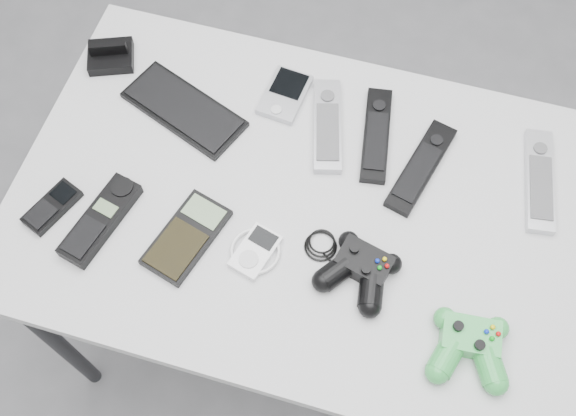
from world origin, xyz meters
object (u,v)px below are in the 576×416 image
(desk, at_px, (307,218))
(remote_silver_a, at_px, (327,125))
(controller_green, at_px, (470,345))
(pda, at_px, (285,94))
(remote_black_b, at_px, (421,167))
(remote_black_a, at_px, (376,134))
(mobile_phone, at_px, (52,207))
(calculator, at_px, (186,237))
(cordless_handset, at_px, (100,220))
(pda_keyboard, at_px, (184,109))
(remote_silver_b, at_px, (540,180))
(mp3_player, at_px, (255,251))
(controller_black, at_px, (360,269))

(desk, xyz_separation_m, remote_silver_a, (-0.01, 0.17, 0.07))
(desk, distance_m, controller_green, 0.39)
(pda, xyz_separation_m, remote_black_b, (0.29, -0.09, 0.00))
(remote_black_a, bearing_deg, desk, -125.31)
(mobile_phone, relative_size, calculator, 0.65)
(pda, distance_m, cordless_handset, 0.43)
(mobile_phone, bearing_deg, cordless_handset, 20.41)
(pda_keyboard, bearing_deg, remote_black_b, 21.29)
(remote_silver_b, bearing_deg, controller_green, -110.17)
(calculator, bearing_deg, remote_silver_b, 42.04)
(remote_black_b, height_order, mp3_player, remote_black_b)
(cordless_handset, distance_m, controller_green, 0.67)
(controller_green, bearing_deg, remote_silver_a, 128.03)
(remote_silver_b, bearing_deg, remote_silver_a, 171.05)
(desk, distance_m, cordless_handset, 0.38)
(controller_black, distance_m, controller_green, 0.22)
(pda, height_order, controller_green, controller_green)
(cordless_handset, bearing_deg, controller_black, 17.68)
(pda, xyz_separation_m, cordless_handset, (-0.24, -0.36, 0.00))
(desk, relative_size, pda, 9.09)
(pda, bearing_deg, mp3_player, -76.54)
(pda, height_order, remote_black_b, same)
(mp3_player, relative_size, controller_black, 0.43)
(desk, bearing_deg, remote_black_b, 34.81)
(remote_silver_a, distance_m, remote_silver_b, 0.41)
(mobile_phone, bearing_deg, remote_silver_b, 41.16)
(desk, xyz_separation_m, pda, (-0.11, 0.22, 0.07))
(remote_black_b, xyz_separation_m, cordless_handset, (-0.53, -0.27, 0.00))
(remote_silver_a, distance_m, cordless_handset, 0.46)
(cordless_handset, bearing_deg, calculator, 18.33)
(remote_silver_b, bearing_deg, cordless_handset, -165.71)
(remote_black_b, bearing_deg, mp3_player, -119.82)
(desk, bearing_deg, calculator, -145.78)
(pda_keyboard, xyz_separation_m, remote_silver_b, (0.69, 0.03, 0.00))
(remote_black_a, bearing_deg, mp3_player, -125.63)
(calculator, relative_size, mp3_player, 1.78)
(remote_black_a, relative_size, controller_green, 1.46)
(pda, distance_m, remote_silver_b, 0.51)
(cordless_handset, distance_m, mp3_player, 0.29)
(pda_keyboard, relative_size, remote_black_b, 1.17)
(cordless_handset, xyz_separation_m, mp3_player, (0.28, 0.02, -0.01))
(remote_black_b, bearing_deg, controller_green, -51.18)
(remote_silver_b, bearing_deg, mobile_phone, -168.16)
(remote_black_a, distance_m, remote_silver_b, 0.31)
(mobile_phone, height_order, controller_green, controller_green)
(remote_black_b, relative_size, controller_black, 0.96)
(pda, bearing_deg, mobile_phone, -127.35)
(remote_black_a, xyz_separation_m, controller_black, (0.03, -0.28, 0.01))
(remote_black_a, xyz_separation_m, controller_green, (0.24, -0.36, 0.01))
(remote_black_b, height_order, mobile_phone, remote_black_b)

